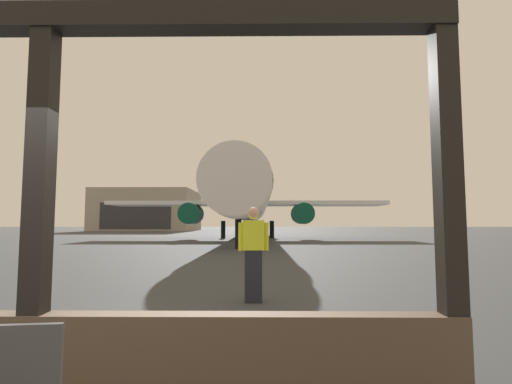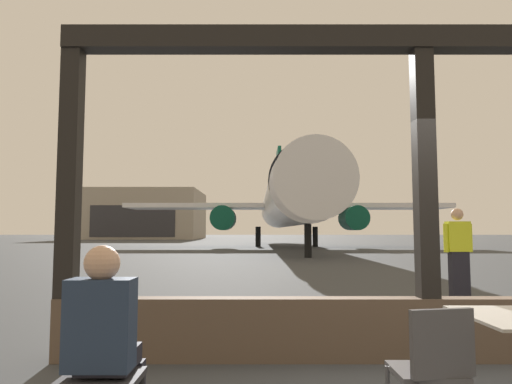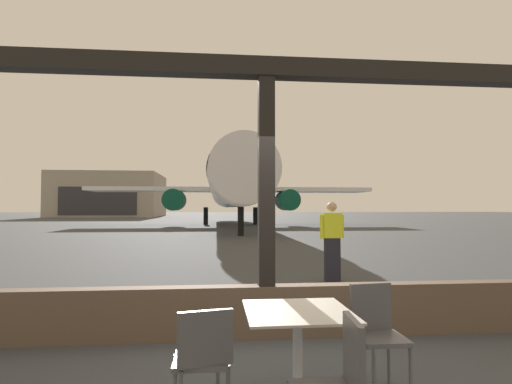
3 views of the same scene
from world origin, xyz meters
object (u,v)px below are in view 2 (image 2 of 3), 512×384
object	(u,v)px
airplane	(289,202)
cafe_chair_window_left	(433,365)
ground_crew_worker	(459,254)
distant_hangar	(147,215)
seated_passenger	(107,336)

from	to	relation	value
airplane	cafe_chair_window_left	bearing A→B (deg)	-92.55
airplane	ground_crew_worker	world-z (taller)	airplane
ground_crew_worker	distant_hangar	xyz separation A→B (m)	(-22.15, 70.09, 3.05)
ground_crew_worker	distant_hangar	world-z (taller)	distant_hangar
cafe_chair_window_left	airplane	xyz separation A→B (m)	(1.52, 34.15, 3.08)
cafe_chair_window_left	ground_crew_worker	distance (m)	6.32
seated_passenger	airplane	world-z (taller)	airplane
airplane	distant_hangar	bearing A→B (deg)	116.77
ground_crew_worker	seated_passenger	bearing A→B (deg)	-129.63
ground_crew_worker	distant_hangar	size ratio (longest dim) A/B	0.10
cafe_chair_window_left	airplane	world-z (taller)	airplane
airplane	distant_hangar	world-z (taller)	airplane
seated_passenger	ground_crew_worker	xyz separation A→B (m)	(4.64, 5.60, 0.23)
seated_passenger	airplane	distance (m)	34.32
seated_passenger	cafe_chair_window_left	bearing A→B (deg)	-3.69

